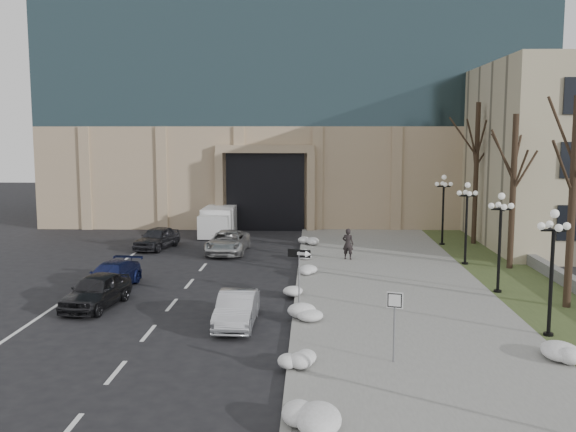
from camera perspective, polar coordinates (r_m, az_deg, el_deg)
name	(u,v)px	position (r m, az deg, el deg)	size (l,w,h in m)	color
ground	(324,402)	(18.63, 3.26, -16.21)	(160.00, 160.00, 0.00)	black
sidewalk	(390,284)	(32.17, 9.09, -6.03)	(9.00, 40.00, 0.12)	gray
curb	(299,283)	(31.94, 1.01, -6.02)	(0.30, 40.00, 0.14)	gray
grass_strip	(524,286)	(33.58, 20.23, -5.85)	(4.00, 40.00, 0.10)	#3D4C26
stone_wall	(551,272)	(36.01, 22.31, -4.59)	(0.50, 30.00, 0.70)	gray
office_tower	(296,13)	(61.69, 0.68, 17.63)	(40.00, 24.70, 36.00)	tan
car_a	(96,291)	(28.94, -16.68, -6.38)	(1.73, 4.30, 1.47)	black
car_b	(237,309)	(25.26, -4.58, -8.25)	(1.41, 4.05, 1.33)	#B7B9BF
car_c	(111,276)	(32.18, -15.43, -5.15)	(1.78, 4.38, 1.27)	#171F50
car_d	(228,242)	(40.39, -5.37, -2.32)	(2.32, 5.04, 1.40)	#B6B6B6
car_e	(157,238)	(42.58, -11.57, -1.92)	(1.69, 4.19, 1.43)	#2D2D32
pedestrian	(348,244)	(37.75, 5.35, -2.48)	(0.67, 0.44, 1.82)	black
box_truck	(219,221)	(48.07, -6.13, -0.46)	(2.32, 6.36, 2.01)	silver
one_way_sign	(303,261)	(26.31, 1.34, -4.04)	(1.00, 0.46, 2.73)	slate
keep_sign	(395,312)	(20.99, 9.45, -8.40)	(0.51, 0.18, 2.42)	slate
snow_clump_a	(306,416)	(17.09, 1.58, -17.34)	(1.10, 1.60, 0.36)	white
snow_clump_b	(300,360)	(20.89, 1.03, -12.65)	(1.10, 1.60, 0.36)	white
snow_clump_c	(310,317)	(25.48, 1.99, -8.94)	(1.10, 1.60, 0.36)	white
snow_clump_d	(301,293)	(29.21, 1.12, -6.82)	(1.10, 1.60, 0.36)	white
snow_clump_e	(309,272)	(33.50, 1.90, -4.99)	(1.10, 1.60, 0.36)	white
snow_clump_f	(309,255)	(38.04, 1.89, -3.50)	(1.10, 1.60, 0.36)	white
snow_clump_g	(307,242)	(42.60, 1.70, -2.33)	(1.10, 1.60, 0.36)	white
snow_clump_h	(563,354)	(23.19, 23.24, -11.20)	(1.10, 1.60, 0.36)	white
lamppost_a	(552,256)	(25.03, 22.45, -3.28)	(1.18, 1.18, 4.76)	black
lamppost_b	(500,229)	(31.13, 18.35, -1.11)	(1.18, 1.18, 4.76)	black
lamppost_c	(467,212)	(37.36, 15.60, 0.34)	(1.18, 1.18, 4.76)	black
lamppost_d	(443,200)	(43.67, 13.64, 1.37)	(1.18, 1.18, 4.76)	black
tree_near	(574,173)	(29.22, 24.08, 3.53)	(3.20, 3.20, 9.00)	black
tree_mid	(514,170)	(36.77, 19.43, 3.89)	(3.20, 3.20, 8.50)	black
tree_far	(477,153)	(44.44, 16.43, 5.36)	(3.20, 3.20, 9.50)	black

